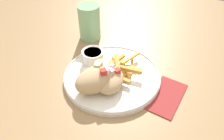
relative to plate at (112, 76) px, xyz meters
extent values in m
cube|color=#9E7A51|center=(-0.03, 0.04, -0.03)|extent=(1.59, 1.59, 0.04)
cylinder|color=#9E7A51|center=(0.69, 0.76, -0.39)|extent=(0.06, 0.06, 0.68)
cube|color=maroon|center=(0.02, -0.17, -0.01)|extent=(0.15, 0.09, 0.00)
cylinder|color=white|center=(0.00, 0.00, 0.00)|extent=(0.29, 0.29, 0.01)
torus|color=white|center=(0.00, 0.00, 0.01)|extent=(0.29, 0.29, 0.01)
ellipsoid|color=tan|center=(-0.04, -0.02, 0.03)|extent=(0.13, 0.11, 0.05)
cube|color=red|center=(-0.02, -0.03, 0.05)|extent=(0.02, 0.02, 0.02)
cube|color=white|center=(-0.01, -0.01, 0.05)|extent=(0.01, 0.01, 0.01)
cube|color=#B7D693|center=(-0.01, 0.01, 0.05)|extent=(0.01, 0.01, 0.01)
cube|color=silver|center=(-0.03, -0.02, 0.06)|extent=(0.01, 0.01, 0.01)
ellipsoid|color=tan|center=(-0.07, 0.01, 0.04)|extent=(0.14, 0.12, 0.06)
cube|color=red|center=(-0.06, -0.01, 0.07)|extent=(0.02, 0.02, 0.02)
cube|color=#B7D693|center=(-0.04, 0.02, 0.06)|extent=(0.02, 0.02, 0.02)
cube|color=#A34C84|center=(-0.05, -0.02, 0.07)|extent=(0.02, 0.02, 0.01)
cube|color=silver|center=(-0.04, 0.02, 0.06)|extent=(0.02, 0.02, 0.02)
cube|color=white|center=(-0.05, -0.02, 0.07)|extent=(0.01, 0.01, 0.01)
cube|color=gold|center=(0.04, -0.01, 0.01)|extent=(0.05, 0.05, 0.01)
cube|color=gold|center=(0.02, -0.01, 0.01)|extent=(0.04, 0.06, 0.01)
cube|color=gold|center=(0.06, -0.03, 0.01)|extent=(0.08, 0.04, 0.01)
cube|color=#E5B251|center=(0.00, 0.01, 0.01)|extent=(0.06, 0.02, 0.01)
cube|color=#E5B251|center=(0.03, -0.03, 0.01)|extent=(0.05, 0.06, 0.01)
cube|color=#E5B251|center=(0.05, 0.01, 0.01)|extent=(0.04, 0.07, 0.01)
cube|color=#E5B251|center=(0.05, -0.04, 0.01)|extent=(0.05, 0.06, 0.01)
cube|color=gold|center=(0.01, -0.03, 0.01)|extent=(0.06, 0.03, 0.01)
cube|color=#E5B251|center=(0.00, -0.03, 0.01)|extent=(0.07, 0.02, 0.01)
cube|color=gold|center=(0.02, 0.02, 0.01)|extent=(0.05, 0.05, 0.01)
cube|color=#E5B251|center=(0.08, -0.02, 0.03)|extent=(0.08, 0.03, 0.01)
cube|color=gold|center=(0.03, 0.00, 0.03)|extent=(0.07, 0.06, 0.01)
cube|color=gold|center=(0.03, -0.04, 0.03)|extent=(0.03, 0.08, 0.01)
cube|color=gold|center=(0.03, 0.00, 0.02)|extent=(0.07, 0.03, 0.01)
cube|color=gold|center=(0.04, 0.01, 0.02)|extent=(0.08, 0.02, 0.01)
cube|color=gold|center=(-0.01, -0.03, 0.02)|extent=(0.02, 0.08, 0.01)
cube|color=gold|center=(0.01, -0.02, 0.02)|extent=(0.07, 0.03, 0.01)
cylinder|color=white|center=(0.02, 0.09, 0.02)|extent=(0.07, 0.07, 0.04)
cylinder|color=white|center=(0.02, 0.09, 0.04)|extent=(0.06, 0.06, 0.01)
torus|color=white|center=(0.02, 0.09, 0.04)|extent=(0.07, 0.07, 0.00)
cylinder|color=#8CCC93|center=(0.14, 0.20, 0.05)|extent=(0.08, 0.08, 0.13)
cylinder|color=silver|center=(0.14, 0.20, 0.04)|extent=(0.07, 0.07, 0.08)
camera|label=1|loc=(-0.40, -0.27, 0.45)|focal=35.00mm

